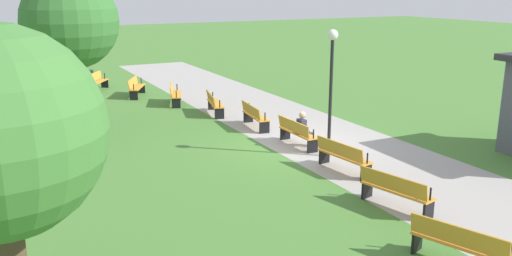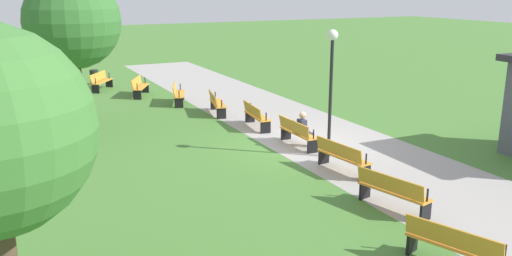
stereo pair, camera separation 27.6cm
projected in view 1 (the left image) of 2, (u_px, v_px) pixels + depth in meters
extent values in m
plane|color=#477A33|center=(298.00, 146.00, 17.35)|extent=(120.00, 120.00, 0.00)
cube|color=#A39E99|center=(329.00, 141.00, 17.90)|extent=(41.85, 4.42, 0.01)
cube|color=orange|center=(98.00, 82.00, 26.47)|extent=(1.75, 1.37, 0.04)
cube|color=orange|center=(94.00, 77.00, 26.43)|extent=(1.57, 1.10, 0.40)
cube|color=black|center=(105.00, 84.00, 27.35)|extent=(0.26, 0.34, 0.43)
cylinder|color=black|center=(105.00, 76.00, 27.24)|extent=(0.06, 0.06, 0.30)
cube|color=black|center=(91.00, 90.00, 25.72)|extent=(0.26, 0.34, 0.43)
cylinder|color=black|center=(91.00, 82.00, 25.61)|extent=(0.06, 0.06, 0.30)
cube|color=orange|center=(137.00, 87.00, 25.08)|extent=(1.82, 1.22, 0.04)
cube|color=orange|center=(133.00, 82.00, 25.01)|extent=(1.66, 0.92, 0.40)
cube|color=black|center=(141.00, 89.00, 25.96)|extent=(0.22, 0.36, 0.43)
cylinder|color=black|center=(141.00, 81.00, 25.85)|extent=(0.06, 0.06, 0.30)
cube|color=black|center=(134.00, 95.00, 24.32)|extent=(0.22, 0.36, 0.43)
cylinder|color=black|center=(134.00, 87.00, 24.22)|extent=(0.06, 0.06, 0.30)
cube|color=orange|center=(176.00, 94.00, 23.43)|extent=(1.86, 1.04, 0.04)
cube|color=orange|center=(172.00, 89.00, 23.34)|extent=(1.74, 0.73, 0.40)
cube|color=black|center=(177.00, 96.00, 24.30)|extent=(0.19, 0.37, 0.43)
cylinder|color=black|center=(177.00, 87.00, 24.20)|extent=(0.06, 0.06, 0.30)
cube|color=black|center=(176.00, 103.00, 22.68)|extent=(0.19, 0.37, 0.43)
cylinder|color=black|center=(176.00, 94.00, 22.58)|extent=(0.06, 0.06, 0.30)
cube|color=orange|center=(216.00, 103.00, 21.56)|extent=(1.87, 0.85, 0.04)
cube|color=orange|center=(211.00, 98.00, 21.45)|extent=(1.79, 0.53, 0.40)
cube|color=black|center=(212.00, 105.00, 22.41)|extent=(0.15, 0.38, 0.43)
cylinder|color=black|center=(213.00, 96.00, 22.31)|extent=(0.05, 0.05, 0.30)
cube|color=black|center=(219.00, 114.00, 20.82)|extent=(0.15, 0.38, 0.43)
cylinder|color=black|center=(220.00, 104.00, 20.72)|extent=(0.05, 0.05, 0.30)
cube|color=orange|center=(256.00, 116.00, 19.48)|extent=(1.85, 0.65, 0.04)
cube|color=orange|center=(251.00, 110.00, 19.35)|extent=(1.81, 0.32, 0.40)
cube|color=black|center=(248.00, 117.00, 20.31)|extent=(0.10, 0.38, 0.43)
cylinder|color=black|center=(249.00, 107.00, 20.21)|extent=(0.05, 0.05, 0.30)
cube|color=black|center=(264.00, 127.00, 18.77)|extent=(0.10, 0.38, 0.43)
cylinder|color=black|center=(265.00, 117.00, 18.68)|extent=(0.05, 0.05, 0.30)
cube|color=orange|center=(298.00, 133.00, 17.23)|extent=(1.82, 0.44, 0.04)
cube|color=orange|center=(293.00, 126.00, 17.08)|extent=(1.82, 0.10, 0.40)
cube|color=black|center=(285.00, 133.00, 18.02)|extent=(0.06, 0.37, 0.43)
cylinder|color=black|center=(286.00, 122.00, 17.92)|extent=(0.04, 0.04, 0.30)
cube|color=black|center=(313.00, 146.00, 16.56)|extent=(0.06, 0.37, 0.43)
cylinder|color=black|center=(313.00, 134.00, 16.47)|extent=(0.04, 0.04, 0.30)
cube|color=orange|center=(345.00, 156.00, 14.84)|extent=(1.85, 0.65, 0.04)
cube|color=orange|center=(340.00, 149.00, 14.67)|extent=(1.81, 0.32, 0.40)
cube|color=black|center=(324.00, 156.00, 15.57)|extent=(0.10, 0.38, 0.43)
cylinder|color=black|center=(325.00, 143.00, 15.48)|extent=(0.05, 0.05, 0.30)
cube|color=black|center=(366.00, 172.00, 14.22)|extent=(0.10, 0.38, 0.43)
cylinder|color=black|center=(367.00, 158.00, 14.13)|extent=(0.05, 0.05, 0.30)
cube|color=orange|center=(397.00, 190.00, 12.34)|extent=(1.87, 0.85, 0.04)
cube|color=orange|center=(393.00, 183.00, 12.15)|extent=(1.79, 0.53, 0.40)
cube|color=black|center=(367.00, 190.00, 13.01)|extent=(0.15, 0.38, 0.43)
cylinder|color=black|center=(369.00, 174.00, 12.92)|extent=(0.05, 0.05, 0.30)
cube|color=black|center=(428.00, 211.00, 11.78)|extent=(0.15, 0.38, 0.43)
cylinder|color=black|center=(430.00, 194.00, 11.69)|extent=(0.05, 0.05, 0.30)
cube|color=orange|center=(461.00, 244.00, 9.76)|extent=(1.86, 1.04, 0.04)
cube|color=orange|center=(458.00, 236.00, 9.55)|extent=(1.74, 0.73, 0.40)
cube|color=black|center=(417.00, 241.00, 10.37)|extent=(0.19, 0.37, 0.43)
cylinder|color=black|center=(419.00, 222.00, 10.28)|extent=(0.06, 0.06, 0.30)
cylinder|color=black|center=(511.00, 251.00, 9.18)|extent=(0.06, 0.06, 0.30)
cube|color=#2D3347|center=(301.00, 127.00, 16.98)|extent=(0.32, 0.20, 0.50)
sphere|color=tan|center=(302.00, 115.00, 16.89)|extent=(0.22, 0.22, 0.22)
cylinder|color=#23232D|center=(305.00, 133.00, 17.21)|extent=(0.13, 0.36, 0.13)
cylinder|color=#23232D|center=(309.00, 139.00, 17.34)|extent=(0.11, 0.11, 0.43)
cylinder|color=#23232D|center=(308.00, 135.00, 17.05)|extent=(0.13, 0.36, 0.13)
cylinder|color=#23232D|center=(312.00, 140.00, 17.19)|extent=(0.11, 0.11, 0.43)
cylinder|color=brown|center=(76.00, 93.00, 18.70)|extent=(0.33, 0.33, 2.85)
sphere|color=#336B2D|center=(70.00, 21.00, 18.06)|extent=(3.31, 3.31, 3.31)
cylinder|color=black|center=(330.00, 100.00, 15.83)|extent=(0.10, 0.10, 3.57)
sphere|color=white|center=(333.00, 35.00, 15.34)|extent=(0.32, 0.32, 0.32)
cylinder|color=black|center=(90.00, 78.00, 28.04)|extent=(0.45, 0.45, 0.79)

